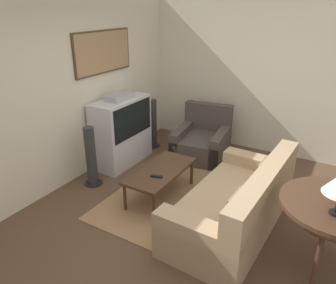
{
  "coord_description": "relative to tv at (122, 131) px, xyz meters",
  "views": [
    {
      "loc": [
        -3.14,
        -1.49,
        2.58
      ],
      "look_at": [
        0.53,
        0.69,
        0.75
      ],
      "focal_mm": 35.0,
      "sensor_mm": 36.0,
      "label": 1
    }
  ],
  "objects": [
    {
      "name": "console_table",
      "position": [
        -0.94,
        -3.34,
        0.17
      ],
      "size": [
        1.06,
        1.06,
        0.82
      ],
      "color": "#472D1E",
      "rests_on": "ground_plane"
    },
    {
      "name": "ground_plane",
      "position": [
        -0.88,
        -1.8,
        -0.58
      ],
      "size": [
        12.0,
        12.0,
        0.0
      ],
      "primitive_type": "plane",
      "color": "brown"
    },
    {
      "name": "coffee_table",
      "position": [
        -0.62,
        -1.15,
        -0.18
      ],
      "size": [
        1.15,
        0.55,
        0.44
      ],
      "color": "#472D1E",
      "rests_on": "ground_plane"
    },
    {
      "name": "couch",
      "position": [
        -0.71,
        -2.3,
        -0.28
      ],
      "size": [
        2.05,
        1.05,
        0.87
      ],
      "rotation": [
        0.0,
        0.0,
        3.1
      ],
      "color": "tan",
      "rests_on": "ground_plane"
    },
    {
      "name": "area_rug",
      "position": [
        -0.58,
        -1.23,
        -0.57
      ],
      "size": [
        2.11,
        1.41,
        0.01
      ],
      "color": "#99704C",
      "rests_on": "ground_plane"
    },
    {
      "name": "wall_back",
      "position": [
        -0.87,
        0.32,
        0.78
      ],
      "size": [
        12.0,
        0.1,
        2.7
      ],
      "color": "beige",
      "rests_on": "ground_plane"
    },
    {
      "name": "speaker_tower_left",
      "position": [
        -0.84,
        -0.07,
        -0.14
      ],
      "size": [
        0.26,
        0.26,
        0.93
      ],
      "color": "black",
      "rests_on": "ground_plane"
    },
    {
      "name": "wall_right",
      "position": [
        1.75,
        -1.8,
        0.77
      ],
      "size": [
        0.06,
        12.0,
        2.7
      ],
      "color": "beige",
      "rests_on": "ground_plane"
    },
    {
      "name": "tv",
      "position": [
        0.0,
        0.0,
        0.0
      ],
      "size": [
        1.07,
        0.5,
        1.22
      ],
      "color": "silver",
      "rests_on": "ground_plane"
    },
    {
      "name": "speaker_tower_right",
      "position": [
        0.84,
        -0.07,
        -0.14
      ],
      "size": [
        0.26,
        0.26,
        0.93
      ],
      "color": "black",
      "rests_on": "ground_plane"
    },
    {
      "name": "armchair",
      "position": [
        0.93,
        -1.07,
        -0.3
      ],
      "size": [
        1.1,
        1.0,
        0.89
      ],
      "rotation": [
        0.0,
        0.0,
        -1.42
      ],
      "color": "#473D38",
      "rests_on": "ground_plane"
    },
    {
      "name": "remote",
      "position": [
        -0.82,
        -1.22,
        -0.13
      ],
      "size": [
        0.08,
        0.17,
        0.02
      ],
      "color": "black",
      "rests_on": "coffee_table"
    }
  ]
}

